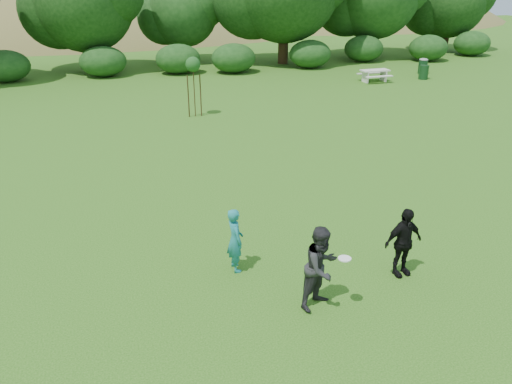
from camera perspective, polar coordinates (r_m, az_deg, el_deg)
The scene contains 10 objects.
ground at distance 11.41m, azimuth 4.60°, elevation -10.96°, with size 120.00×120.00×0.00m, color #19470C.
player_teal at distance 11.66m, azimuth -2.40°, elevation -5.49°, with size 0.58×0.38×1.58m, color #1A7176.
player_grey at distance 10.47m, azimuth 7.48°, elevation -8.55°, with size 0.90×0.70×1.85m, color #252527.
player_black at distance 11.93m, azimuth 16.47°, elevation -5.53°, with size 0.99×0.41×1.68m, color black.
trash_can_near at distance 35.22m, azimuth 18.61°, elevation 12.85°, with size 0.60×0.60×0.90m, color #14381B.
frisbee at distance 10.24m, azimuth 10.10°, elevation -7.50°, with size 0.27×0.27×0.03m.
sapling at distance 24.32m, azimuth -7.21°, elevation 14.09°, with size 0.70×0.70×2.85m.
picnic_table at distance 33.50m, azimuth 13.41°, elevation 13.03°, with size 1.80×1.48×0.76m.
trash_can_lidded at distance 37.14m, azimuth 18.54°, elevation 13.52°, with size 0.60×0.60×1.05m.
hillside at distance 79.32m, azimuth -14.91°, elevation 9.70°, with size 150.00×72.00×52.00m.
Camera 1 is at (-3.65, -8.63, 6.52)m, focal length 35.00 mm.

